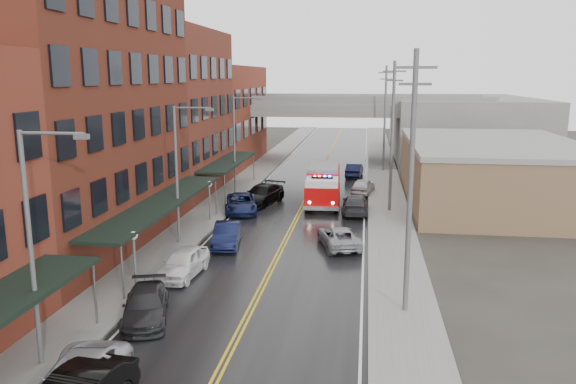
{
  "coord_description": "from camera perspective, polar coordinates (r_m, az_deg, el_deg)",
  "views": [
    {
      "loc": [
        5.19,
        -10.05,
        10.84
      ],
      "look_at": [
        -0.06,
        27.43,
        3.0
      ],
      "focal_mm": 35.0,
      "sensor_mm": 36.0,
      "label": 1
    }
  ],
  "objects": [
    {
      "name": "road",
      "position": [
        41.81,
        0.58,
        -3.31
      ],
      "size": [
        11.0,
        160.0,
        0.02
      ],
      "primitive_type": "cube",
      "color": "black",
      "rests_on": "ground"
    },
    {
      "name": "sidewalk_left",
      "position": [
        43.31,
        -9.06,
        -2.84
      ],
      "size": [
        3.0,
        160.0,
        0.15
      ],
      "primitive_type": "cube",
      "color": "slate",
      "rests_on": "ground"
    },
    {
      "name": "sidewalk_right",
      "position": [
        41.52,
        10.64,
        -3.53
      ],
      "size": [
        3.0,
        160.0,
        0.15
      ],
      "primitive_type": "cube",
      "color": "slate",
      "rests_on": "ground"
    },
    {
      "name": "curb_left",
      "position": [
        42.87,
        -6.94,
        -2.93
      ],
      "size": [
        0.3,
        160.0,
        0.15
      ],
      "primitive_type": "cube",
      "color": "gray",
      "rests_on": "ground"
    },
    {
      "name": "curb_right",
      "position": [
        41.47,
        8.36,
        -3.47
      ],
      "size": [
        0.3,
        160.0,
        0.15
      ],
      "primitive_type": "cube",
      "color": "gray",
      "rests_on": "ground"
    },
    {
      "name": "brick_building_b",
      "position": [
        37.92,
        -21.44,
        8.13
      ],
      "size": [
        9.0,
        20.0,
        18.0
      ],
      "primitive_type": "cube",
      "color": "#582217",
      "rests_on": "ground"
    },
    {
      "name": "brick_building_c",
      "position": [
        53.93,
        -12.2,
        7.89
      ],
      "size": [
        9.0,
        15.0,
        15.0
      ],
      "primitive_type": "cube",
      "color": "#5B241B",
      "rests_on": "ground"
    },
    {
      "name": "brick_building_far",
      "position": [
        70.68,
        -7.27,
        7.69
      ],
      "size": [
        9.0,
        20.0,
        12.0
      ],
      "primitive_type": "cube",
      "color": "maroon",
      "rests_on": "ground"
    },
    {
      "name": "tan_building",
      "position": [
        51.88,
        19.91,
        1.75
      ],
      "size": [
        14.0,
        22.0,
        5.0
      ],
      "primitive_type": "cube",
      "color": "brown",
      "rests_on": "ground"
    },
    {
      "name": "right_far_block",
      "position": [
        81.36,
        17.12,
        6.37
      ],
      "size": [
        18.0,
        30.0,
        8.0
      ],
      "primitive_type": "cube",
      "color": "slate",
      "rests_on": "ground"
    },
    {
      "name": "awning_1",
      "position": [
        36.26,
        -12.7,
        -1.09
      ],
      "size": [
        2.6,
        18.0,
        3.09
      ],
      "color": "black",
      "rests_on": "ground"
    },
    {
      "name": "awning_2",
      "position": [
        52.7,
        -6.04,
        3.07
      ],
      "size": [
        2.6,
        13.0,
        3.09
      ],
      "color": "black",
      "rests_on": "ground"
    },
    {
      "name": "globe_lamp_1",
      "position": [
        29.76,
        -15.39,
        -5.38
      ],
      "size": [
        0.44,
        0.44,
        3.12
      ],
      "color": "#59595B",
      "rests_on": "ground"
    },
    {
      "name": "globe_lamp_2",
      "position": [
        42.56,
        -7.99,
        0.03
      ],
      "size": [
        0.44,
        0.44,
        3.12
      ],
      "color": "#59595B",
      "rests_on": "ground"
    },
    {
      "name": "street_lamp_0",
      "position": [
        22.26,
        -24.25,
        -4.07
      ],
      "size": [
        2.64,
        0.22,
        9.0
      ],
      "color": "#59595B",
      "rests_on": "ground"
    },
    {
      "name": "street_lamp_1",
      "position": [
        36.46,
        -10.92,
        2.57
      ],
      "size": [
        2.64,
        0.22,
        9.0
      ],
      "color": "#59595B",
      "rests_on": "ground"
    },
    {
      "name": "street_lamp_2",
      "position": [
        51.72,
        -5.21,
        5.38
      ],
      "size": [
        2.64,
        0.22,
        9.0
      ],
      "color": "#59595B",
      "rests_on": "ground"
    },
    {
      "name": "utility_pole_0",
      "position": [
        25.54,
        12.37,
        1.2
      ],
      "size": [
        1.8,
        0.24,
        12.0
      ],
      "color": "#59595B",
      "rests_on": "ground"
    },
    {
      "name": "utility_pole_1",
      "position": [
        45.32,
        10.54,
        5.77
      ],
      "size": [
        1.8,
        0.24,
        12.0
      ],
      "color": "#59595B",
      "rests_on": "ground"
    },
    {
      "name": "utility_pole_2",
      "position": [
        65.24,
        9.81,
        7.55
      ],
      "size": [
        1.8,
        0.24,
        12.0
      ],
      "color": "#59595B",
      "rests_on": "ground"
    },
    {
      "name": "overpass",
      "position": [
        72.4,
        3.89,
        7.83
      ],
      "size": [
        40.0,
        10.0,
        7.5
      ],
      "color": "slate",
      "rests_on": "ground"
    },
    {
      "name": "fire_truck",
      "position": [
        48.41,
        3.61,
        0.81
      ],
      "size": [
        3.74,
        8.74,
        3.15
      ],
      "rotation": [
        0.0,
        0.0,
        0.04
      ],
      "color": "#B80808",
      "rests_on": "ground"
    },
    {
      "name": "parked_car_left_3",
      "position": [
        26.62,
        -14.26,
        -11.11
      ],
      "size": [
        3.22,
        5.08,
        1.37
      ],
      "primitive_type": "imported",
      "rotation": [
        0.0,
        0.0,
        0.3
      ],
      "color": "black",
      "rests_on": "ground"
    },
    {
      "name": "parked_car_left_4",
      "position": [
        31.61,
        -10.61,
        -7.09
      ],
      "size": [
        2.16,
        4.62,
        1.53
      ],
      "primitive_type": "imported",
      "rotation": [
        0.0,
        0.0,
        -0.08
      ],
      "color": "white",
      "rests_on": "ground"
    },
    {
      "name": "parked_car_left_5",
      "position": [
        36.71,
        -6.22,
        -4.33
      ],
      "size": [
        2.2,
        4.71,
        1.49
      ],
      "primitive_type": "imported",
      "rotation": [
        0.0,
        0.0,
        0.14
      ],
      "color": "#0E1333",
      "rests_on": "ground"
    },
    {
      "name": "parked_car_left_6",
      "position": [
        45.5,
        -4.76,
        -1.15
      ],
      "size": [
        3.56,
        5.79,
        1.5
      ],
      "primitive_type": "imported",
      "rotation": [
        0.0,
        0.0,
        0.21
      ],
      "color": "#121B45",
      "rests_on": "ground"
    },
    {
      "name": "parked_car_left_7",
      "position": [
        48.37,
        -2.66,
        -0.26
      ],
      "size": [
        3.8,
        6.11,
        1.65
      ],
      "primitive_type": "imported",
      "rotation": [
        0.0,
        0.0,
        -0.28
      ],
      "color": "black",
      "rests_on": "ground"
    },
    {
      "name": "parked_car_right_0",
      "position": [
        36.43,
        5.18,
        -4.57
      ],
      "size": [
        3.42,
        5.18,
        1.32
      ],
      "primitive_type": "imported",
      "rotation": [
        0.0,
        0.0,
        3.42
      ],
      "color": "gray",
      "rests_on": "ground"
    },
    {
      "name": "parked_car_right_1",
      "position": [
        45.39,
        6.86,
        -1.23
      ],
      "size": [
        2.15,
        5.17,
        1.49
      ],
      "primitive_type": "imported",
      "rotation": [
        0.0,
        0.0,
        3.13
      ],
      "color": "#2A2A2D",
      "rests_on": "ground"
    },
    {
      "name": "parked_car_right_2",
      "position": [
        52.83,
        7.63,
        0.57
      ],
      "size": [
        2.48,
        4.57,
        1.47
      ],
      "primitive_type": "imported",
      "rotation": [
        0.0,
        0.0,
        2.96
      ],
      "color": "silver",
      "rests_on": "ground"
    },
    {
      "name": "parked_car_right_3",
      "position": [
        61.75,
        6.77,
        2.22
      ],
      "size": [
        1.95,
        4.68,
        1.5
      ],
      "primitive_type": "imported",
      "rotation": [
        0.0,
        0.0,
        3.06
      ],
      "color": "black",
      "rests_on": "ground"
    }
  ]
}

